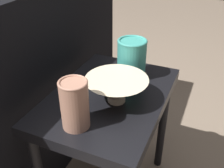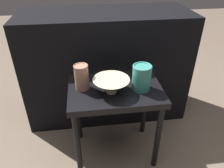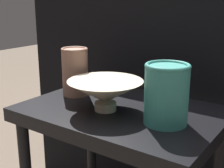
% 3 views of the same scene
% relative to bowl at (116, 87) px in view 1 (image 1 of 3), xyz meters
% --- Properties ---
extents(table, '(0.57, 0.40, 0.55)m').
position_rel_bowl_xyz_m(table, '(0.03, 0.04, -0.14)').
color(table, black).
rests_on(table, ground_plane).
extents(couch_backdrop, '(1.29, 0.50, 0.88)m').
position_rel_bowl_xyz_m(couch_backdrop, '(0.03, 0.55, -0.16)').
color(couch_backdrop, black).
rests_on(couch_backdrop, ground_plane).
extents(bowl, '(0.21, 0.21, 0.09)m').
position_rel_bowl_xyz_m(bowl, '(0.00, 0.00, 0.00)').
color(bowl, '#C1B293').
rests_on(bowl, table).
extents(vase_textured_left, '(0.09, 0.09, 0.16)m').
position_rel_bowl_xyz_m(vase_textured_left, '(-0.17, 0.06, 0.03)').
color(vase_textured_left, '#996B56').
rests_on(vase_textured_left, table).
extents(vase_colorful_right, '(0.11, 0.11, 0.16)m').
position_rel_bowl_xyz_m(vase_colorful_right, '(0.18, 0.01, 0.03)').
color(vase_colorful_right, teal).
rests_on(vase_colorful_right, table).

